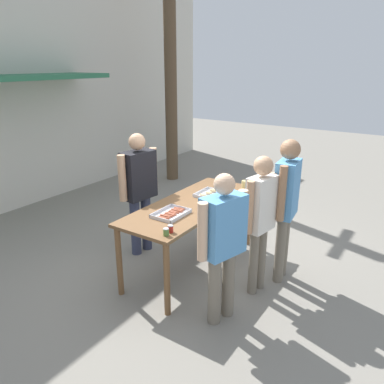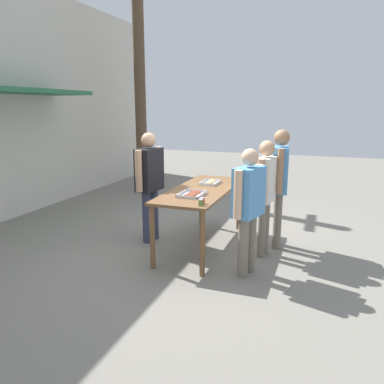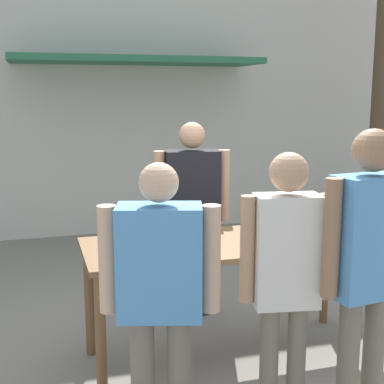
{
  "view_description": "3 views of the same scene",
  "coord_description": "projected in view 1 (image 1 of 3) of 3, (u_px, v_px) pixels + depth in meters",
  "views": [
    {
      "loc": [
        -3.76,
        -2.49,
        2.63
      ],
      "look_at": [
        0.0,
        0.0,
        1.07
      ],
      "focal_mm": 35.0,
      "sensor_mm": 36.0,
      "label": 1
    },
    {
      "loc": [
        -5.24,
        -1.75,
        2.14
      ],
      "look_at": [
        -0.47,
        -0.01,
        0.97
      ],
      "focal_mm": 35.0,
      "sensor_mm": 36.0,
      "label": 2
    },
    {
      "loc": [
        -1.37,
        -3.55,
        1.99
      ],
      "look_at": [
        -0.04,
        0.85,
        1.13
      ],
      "focal_mm": 50.0,
      "sensor_mm": 36.0,
      "label": 3
    }
  ],
  "objects": [
    {
      "name": "condiment_jar_mustard",
      "position": [
        166.0,
        232.0,
        3.9
      ],
      "size": [
        0.06,
        0.06,
        0.08
      ],
      "color": "#567A38",
      "rests_on": "serving_table"
    },
    {
      "name": "person_server_behind_table",
      "position": [
        139.0,
        184.0,
        5.19
      ],
      "size": [
        0.67,
        0.31,
        1.74
      ],
      "rotation": [
        0.0,
        0.0,
        -0.13
      ],
      "color": "#333851",
      "rests_on": "ground"
    },
    {
      "name": "building_facade_back",
      "position": [
        0.0,
        85.0,
        6.45
      ],
      "size": [
        12.0,
        1.11,
        4.5
      ],
      "color": "beige",
      "rests_on": "ground"
    },
    {
      "name": "serving_table",
      "position": [
        192.0,
        211.0,
        4.85
      ],
      "size": [
        2.16,
        0.83,
        0.92
      ],
      "color": "brown",
      "rests_on": "ground"
    },
    {
      "name": "condiment_jar_ketchup",
      "position": [
        170.0,
        229.0,
        3.97
      ],
      "size": [
        0.06,
        0.06,
        0.08
      ],
      "color": "#B22319",
      "rests_on": "serving_table"
    },
    {
      "name": "utility_pole",
      "position": [
        170.0,
        57.0,
        8.08
      ],
      "size": [
        1.1,
        0.27,
        5.37
      ],
      "color": "brown",
      "rests_on": "ground"
    },
    {
      "name": "person_customer_with_cup",
      "position": [
        286.0,
        198.0,
        4.49
      ],
      "size": [
        0.59,
        0.27,
        1.81
      ],
      "rotation": [
        0.0,
        0.0,
        3.26
      ],
      "color": "#756B5B",
      "rests_on": "ground"
    },
    {
      "name": "food_tray_sausages",
      "position": [
        171.0,
        214.0,
        4.43
      ],
      "size": [
        0.43,
        0.32,
        0.04
      ],
      "color": "silver",
      "rests_on": "serving_table"
    },
    {
      "name": "person_customer_holding_hotdog",
      "position": [
        223.0,
        238.0,
        3.77
      ],
      "size": [
        0.64,
        0.36,
        1.64
      ],
      "rotation": [
        0.0,
        0.0,
        2.86
      ],
      "color": "#756B5B",
      "rests_on": "ground"
    },
    {
      "name": "beer_cup",
      "position": [
        245.0,
        184.0,
        5.38
      ],
      "size": [
        0.09,
        0.09,
        0.11
      ],
      "color": "#DBC67A",
      "rests_on": "serving_table"
    },
    {
      "name": "food_tray_buns",
      "position": [
        208.0,
        194.0,
        5.11
      ],
      "size": [
        0.39,
        0.26,
        0.06
      ],
      "color": "silver",
      "rests_on": "serving_table"
    },
    {
      "name": "ground_plane",
      "position": [
        192.0,
        266.0,
        5.12
      ],
      "size": [
        24.0,
        24.0,
        0.0
      ],
      "primitive_type": "plane",
      "color": "gray"
    },
    {
      "name": "person_customer_waiting_in_line",
      "position": [
        260.0,
        213.0,
        4.25
      ],
      "size": [
        0.52,
        0.26,
        1.68
      ],
      "rotation": [
        0.0,
        0.0,
        2.97
      ],
      "color": "#756B5B",
      "rests_on": "ground"
    }
  ]
}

